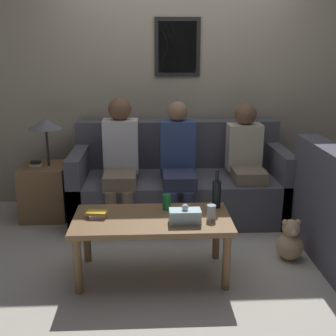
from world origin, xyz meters
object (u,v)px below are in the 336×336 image
Objects in this scene: person_right at (246,158)px; person_middle at (178,160)px; coffee_table at (152,225)px; wine_bottle at (217,193)px; person_left at (120,157)px; teddy_bear at (290,242)px; drinking_glass at (211,212)px; couch_main at (179,185)px.

person_middle is at bearing -172.85° from person_right.
wine_bottle reaches higher than coffee_table.
person_left is 1.75m from teddy_bear.
teddy_bear is at bearing 19.24° from drinking_glass.
teddy_bear is (0.63, -0.00, -0.44)m from wine_bottle.
person_left reaches higher than wine_bottle.
wine_bottle is 0.25× the size of person_left.
person_right is (0.65, -0.14, 0.32)m from couch_main.
person_middle is 1.03× the size of person_right.
coffee_table is (-0.30, -1.21, 0.09)m from couch_main.
person_right is at bearing 1.87° from person_left.
couch_main is 1.34m from teddy_bear.
drinking_glass reaches higher than coffee_table.
couch_main is 1.79× the size of person_middle.
person_left is 3.50× the size of teddy_bear.
coffee_table is 1.05m from person_middle.
wine_bottle is at bearing -72.69° from person_middle.
person_right reaches higher than wine_bottle.
wine_bottle is at bearing 179.92° from teddy_bear.
person_right is (0.68, 0.09, -0.00)m from person_middle.
drinking_glass is 0.09× the size of person_middle.
person_middle is (0.56, -0.05, -0.03)m from person_left.
person_right is at bearing -11.79° from couch_main.
couch_main is at bearing 82.48° from person_middle.
couch_main is at bearing 102.15° from wine_bottle.
coffee_table is at bearing -103.70° from couch_main.
coffee_table reaches higher than teddy_bear.
couch_main is 1.25m from coffee_table.
drinking_glass is 0.10× the size of person_right.
couch_main is 6.93× the size of wine_bottle.
person_left is 1.25m from person_right.
person_right reaches higher than drinking_glass.
person_middle reaches higher than drinking_glass.
couch_main is at bearing 76.30° from coffee_table.
wine_bottle is at bearing 72.82° from drinking_glass.
drinking_glass is at bearing -114.24° from person_right.
person_left is 1.06× the size of person_right.
coffee_table is at bearing 172.75° from drinking_glass.
drinking_glass is 1.32m from person_left.
coffee_table is 1.46m from person_right.
teddy_bear is at bearing -42.44° from person_middle.
drinking_glass is (0.44, -0.06, 0.12)m from coffee_table.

